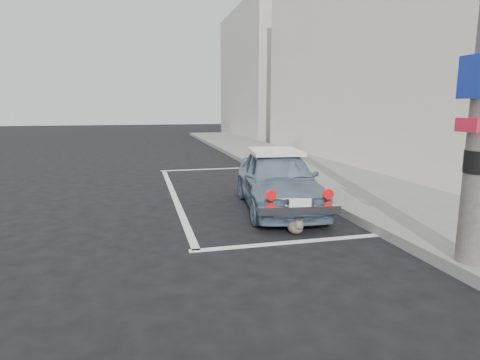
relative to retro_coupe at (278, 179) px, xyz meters
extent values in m
plane|color=black|center=(-0.90, -1.38, -0.56)|extent=(80.00, 80.00, 0.00)
cube|color=slate|center=(2.30, 0.62, -0.49)|extent=(2.80, 40.00, 0.15)
cube|color=silver|center=(5.45, 2.62, 2.94)|extent=(3.50, 18.00, 7.00)
cube|color=black|center=(3.76, 2.62, 0.84)|extent=(0.10, 16.00, 2.40)
cube|color=red|center=(3.76, 3.82, 4.04)|extent=(0.10, 2.00, 1.60)
cube|color=#13289F|center=(3.76, 6.22, 4.04)|extent=(0.10, 2.00, 1.60)
cube|color=#13289F|center=(3.76, 8.62, 4.04)|extent=(0.10, 2.00, 1.60)
cube|color=#B4ADA3|center=(5.45, 18.62, 3.44)|extent=(3.50, 10.00, 8.00)
cube|color=silver|center=(-0.40, -1.88, -0.56)|extent=(3.00, 0.12, 0.01)
cube|color=silver|center=(-0.40, 5.12, -0.56)|extent=(3.00, 0.12, 0.01)
cube|color=silver|center=(-1.80, 1.62, -0.56)|extent=(0.12, 7.00, 0.01)
cube|color=#13289F|center=(0.91, -3.38, 1.64)|extent=(0.04, 0.35, 0.45)
cube|color=red|center=(0.91, -3.38, 1.14)|extent=(0.04, 0.30, 0.15)
cube|color=white|center=(0.90, -3.38, 1.14)|extent=(0.02, 0.16, 0.08)
imported|color=slate|center=(0.00, 0.00, -0.01)|extent=(1.74, 3.41, 1.11)
cube|color=white|center=(0.04, 0.32, 0.48)|extent=(1.08, 1.35, 0.07)
cube|color=silver|center=(-0.21, -1.56, -0.18)|extent=(1.25, 0.29, 0.12)
cube|color=white|center=(-0.22, -1.61, -0.08)|extent=(0.33, 0.06, 0.17)
cylinder|color=red|center=(-0.64, -1.54, 0.06)|extent=(0.15, 0.06, 0.15)
cylinder|color=red|center=(0.21, -1.65, 0.06)|extent=(0.15, 0.06, 0.15)
cylinder|color=red|center=(-0.64, -1.54, -0.12)|extent=(0.12, 0.06, 0.12)
cylinder|color=red|center=(0.21, -1.65, -0.12)|extent=(0.12, 0.06, 0.12)
ellipsoid|color=#675D4E|center=(-0.25, -1.50, -0.45)|extent=(0.23, 0.35, 0.20)
sphere|color=#675D4E|center=(-0.24, -1.65, -0.38)|extent=(0.13, 0.13, 0.13)
cone|color=#675D4E|center=(-0.28, -1.66, -0.32)|extent=(0.04, 0.04, 0.05)
cone|color=#675D4E|center=(-0.21, -1.65, -0.32)|extent=(0.04, 0.04, 0.05)
cylinder|color=#675D4E|center=(-0.21, -1.33, -0.52)|extent=(0.12, 0.21, 0.03)
camera|label=1|loc=(-2.48, -6.95, 1.33)|focal=30.00mm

